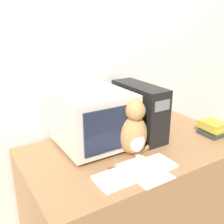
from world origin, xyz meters
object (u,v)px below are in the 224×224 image
(crt_monitor, at_px, (94,119))
(keyboard, at_px, (136,171))
(cat, at_px, (133,131))
(computer_tower, at_px, (139,111))
(book_stack, at_px, (212,128))
(pen, at_px, (120,168))

(crt_monitor, xyz_separation_m, keyboard, (0.04, -0.43, -0.19))
(cat, bearing_deg, crt_monitor, 131.57)
(computer_tower, relative_size, cat, 1.30)
(crt_monitor, distance_m, cat, 0.28)
(computer_tower, height_order, keyboard, computer_tower)
(book_stack, distance_m, pen, 0.86)
(cat, distance_m, pen, 0.26)
(computer_tower, xyz_separation_m, pen, (-0.38, -0.32, -0.19))
(keyboard, relative_size, book_stack, 2.32)
(crt_monitor, distance_m, keyboard, 0.47)
(pen, bearing_deg, keyboard, -54.92)
(computer_tower, relative_size, book_stack, 2.27)
(keyboard, bearing_deg, crt_monitor, 95.35)
(book_stack, bearing_deg, cat, 173.64)
(crt_monitor, xyz_separation_m, pen, (-0.02, -0.35, -0.19))
(computer_tower, distance_m, keyboard, 0.55)
(computer_tower, distance_m, book_stack, 0.57)
(crt_monitor, relative_size, book_stack, 2.20)
(keyboard, distance_m, book_stack, 0.81)
(keyboard, relative_size, cat, 1.33)
(crt_monitor, height_order, keyboard, crt_monitor)
(keyboard, bearing_deg, pen, 125.08)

